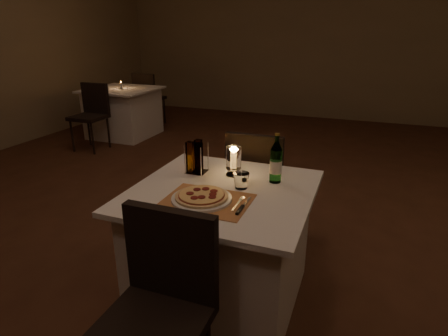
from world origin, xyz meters
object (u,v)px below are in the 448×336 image
(main_table, at_px, (223,245))
(chair_near, at_px, (161,295))
(hurricane_candle, at_px, (234,159))
(chair_far, at_px, (257,177))
(tumbler, at_px, (241,181))
(water_bottle, at_px, (276,163))
(neighbor_table_left, at_px, (124,112))
(pizza, at_px, (202,196))
(plate, at_px, (202,199))

(main_table, xyz_separation_m, chair_near, (0.00, -0.71, 0.18))
(chair_near, relative_size, hurricane_candle, 4.93)
(chair_far, xyz_separation_m, hurricane_candle, (-0.02, -0.49, 0.30))
(tumbler, bearing_deg, water_bottle, 45.36)
(chair_near, distance_m, neighbor_table_left, 4.70)
(chair_near, bearing_deg, pizza, 95.32)
(main_table, relative_size, hurricane_candle, 5.47)
(tumbler, height_order, hurricane_candle, hurricane_candle)
(chair_far, relative_size, water_bottle, 3.04)
(water_bottle, bearing_deg, main_table, -139.89)
(hurricane_candle, bearing_deg, plate, -94.91)
(main_table, distance_m, hurricane_candle, 0.52)
(plate, height_order, tumbler, tumbler)
(plate, bearing_deg, tumbler, 58.35)
(chair_near, bearing_deg, plate, 95.35)
(pizza, bearing_deg, chair_near, -84.68)
(chair_near, height_order, hurricane_candle, hurricane_candle)
(chair_far, bearing_deg, neighbor_table_left, 140.63)
(pizza, xyz_separation_m, water_bottle, (0.30, 0.39, 0.09))
(chair_far, distance_m, plate, 0.92)
(main_table, height_order, water_bottle, water_bottle)
(pizza, bearing_deg, water_bottle, 52.47)
(neighbor_table_left, bearing_deg, water_bottle, -42.53)
(main_table, bearing_deg, hurricane_candle, 93.89)
(water_bottle, xyz_separation_m, neighbor_table_left, (-3.08, 2.82, -0.49))
(main_table, height_order, chair_far, chair_far)
(tumbler, bearing_deg, chair_far, 97.92)
(pizza, bearing_deg, tumbler, 58.37)
(chair_far, relative_size, hurricane_candle, 4.93)
(chair_near, bearing_deg, neighbor_table_left, 127.03)
(chair_far, height_order, tumbler, chair_far)
(hurricane_candle, height_order, neighbor_table_left, hurricane_candle)
(chair_near, xyz_separation_m, chair_far, (-0.00, 1.43, 0.00))
(pizza, height_order, water_bottle, water_bottle)
(plate, bearing_deg, hurricane_candle, 85.09)
(water_bottle, bearing_deg, tumbler, -134.64)
(chair_near, relative_size, plate, 2.81)
(chair_far, xyz_separation_m, plate, (-0.05, -0.89, 0.20))
(plate, relative_size, pizza, 1.14)
(chair_near, xyz_separation_m, neighbor_table_left, (-2.83, 3.75, -0.18))
(plate, bearing_deg, main_table, 74.48)
(chair_near, distance_m, water_bottle, 1.01)
(chair_near, height_order, water_bottle, water_bottle)
(chair_far, bearing_deg, hurricane_candle, -91.78)
(main_table, bearing_deg, chair_near, -90.00)
(tumbler, bearing_deg, pizza, -121.63)
(main_table, distance_m, chair_near, 0.74)
(main_table, distance_m, plate, 0.42)
(pizza, bearing_deg, neighbor_table_left, 130.84)
(hurricane_candle, bearing_deg, water_bottle, -2.90)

